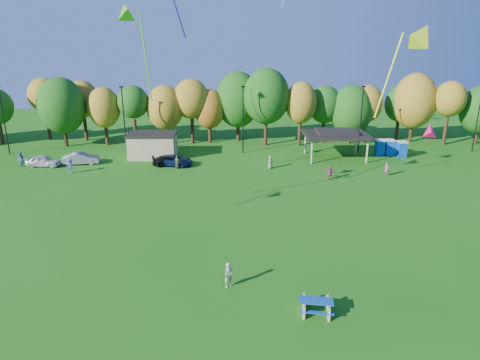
{
  "coord_description": "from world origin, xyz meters",
  "views": [
    {
      "loc": [
        0.52,
        -17.27,
        14.99
      ],
      "look_at": [
        0.95,
        6.0,
        7.28
      ],
      "focal_mm": 32.0,
      "sensor_mm": 36.0,
      "label": 1
    }
  ],
  "objects_px": {
    "car_b": "(81,158)",
    "porta_potties": "(390,148)",
    "car_a": "(44,161)",
    "car_d": "(170,160)",
    "car_c": "(174,160)",
    "picnic_table": "(316,305)",
    "kite_flyer": "(229,275)"
  },
  "relations": [
    {
      "from": "car_b",
      "to": "porta_potties",
      "type": "bearing_deg",
      "value": -94.44
    },
    {
      "from": "porta_potties",
      "to": "car_a",
      "type": "relative_size",
      "value": 0.91
    },
    {
      "from": "car_d",
      "to": "car_a",
      "type": "bearing_deg",
      "value": 78.31
    },
    {
      "from": "car_c",
      "to": "picnic_table",
      "type": "bearing_deg",
      "value": -146.23
    },
    {
      "from": "car_a",
      "to": "car_d",
      "type": "relative_size",
      "value": 0.95
    },
    {
      "from": "car_c",
      "to": "car_d",
      "type": "height_order",
      "value": "car_c"
    },
    {
      "from": "porta_potties",
      "to": "picnic_table",
      "type": "bearing_deg",
      "value": -115.52
    },
    {
      "from": "car_d",
      "to": "kite_flyer",
      "type": "bearing_deg",
      "value": -177.3
    },
    {
      "from": "car_b",
      "to": "car_c",
      "type": "xyz_separation_m",
      "value": [
        11.68,
        -0.86,
        -0.07
      ]
    },
    {
      "from": "porta_potties",
      "to": "car_d",
      "type": "height_order",
      "value": "porta_potties"
    },
    {
      "from": "porta_potties",
      "to": "car_d",
      "type": "distance_m",
      "value": 29.22
    },
    {
      "from": "kite_flyer",
      "to": "picnic_table",
      "type": "bearing_deg",
      "value": -68.81
    },
    {
      "from": "car_b",
      "to": "car_d",
      "type": "relative_size",
      "value": 1.02
    },
    {
      "from": "picnic_table",
      "to": "kite_flyer",
      "type": "relative_size",
      "value": 1.27
    },
    {
      "from": "kite_flyer",
      "to": "car_a",
      "type": "xyz_separation_m",
      "value": [
        -22.98,
        27.39,
        -0.13
      ]
    },
    {
      "from": "picnic_table",
      "to": "car_a",
      "type": "xyz_separation_m",
      "value": [
        -28.0,
        30.21,
        0.22
      ]
    },
    {
      "from": "kite_flyer",
      "to": "car_b",
      "type": "xyz_separation_m",
      "value": [
        -18.68,
        28.34,
        -0.11
      ]
    },
    {
      "from": "porta_potties",
      "to": "picnic_table",
      "type": "xyz_separation_m",
      "value": [
        -16.43,
        -34.42,
        -0.62
      ]
    },
    {
      "from": "car_a",
      "to": "picnic_table",
      "type": "bearing_deg",
      "value": -131.71
    },
    {
      "from": "picnic_table",
      "to": "car_b",
      "type": "height_order",
      "value": "car_b"
    },
    {
      "from": "porta_potties",
      "to": "kite_flyer",
      "type": "height_order",
      "value": "porta_potties"
    },
    {
      "from": "picnic_table",
      "to": "car_b",
      "type": "relative_size",
      "value": 0.48
    },
    {
      "from": "car_b",
      "to": "car_c",
      "type": "height_order",
      "value": "car_b"
    },
    {
      "from": "porta_potties",
      "to": "car_b",
      "type": "distance_m",
      "value": 40.27
    },
    {
      "from": "porta_potties",
      "to": "car_c",
      "type": "relative_size",
      "value": 0.79
    },
    {
      "from": "car_a",
      "to": "car_b",
      "type": "relative_size",
      "value": 0.93
    },
    {
      "from": "porta_potties",
      "to": "car_d",
      "type": "xyz_separation_m",
      "value": [
        -28.94,
        -3.99,
        -0.47
      ]
    },
    {
      "from": "car_b",
      "to": "picnic_table",
      "type": "bearing_deg",
      "value": -151.82
    },
    {
      "from": "car_a",
      "to": "car_c",
      "type": "distance_m",
      "value": 15.98
    },
    {
      "from": "car_c",
      "to": "porta_potties",
      "type": "bearing_deg",
      "value": -69.64
    },
    {
      "from": "car_b",
      "to": "car_d",
      "type": "height_order",
      "value": "car_b"
    },
    {
      "from": "car_a",
      "to": "car_c",
      "type": "height_order",
      "value": "car_a"
    }
  ]
}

